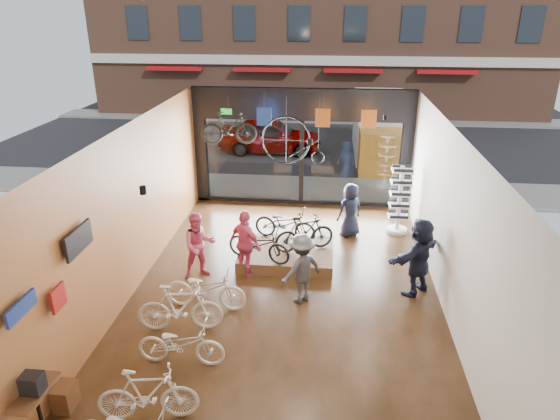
# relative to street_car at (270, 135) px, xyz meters

# --- Properties ---
(ground_plane) EXTENTS (7.00, 12.00, 0.04)m
(ground_plane) POSITION_rel_street_car_xyz_m (1.76, -12.00, -0.79)
(ground_plane) COLOR black
(ground_plane) RESTS_ON ground
(ceiling) EXTENTS (7.00, 12.00, 0.04)m
(ceiling) POSITION_rel_street_car_xyz_m (1.76, -12.00, 3.05)
(ceiling) COLOR black
(ceiling) RESTS_ON ground
(wall_left) EXTENTS (0.04, 12.00, 3.80)m
(wall_left) POSITION_rel_street_car_xyz_m (-1.76, -12.00, 1.13)
(wall_left) COLOR #B36234
(wall_left) RESTS_ON ground
(wall_right) EXTENTS (0.04, 12.00, 3.80)m
(wall_right) POSITION_rel_street_car_xyz_m (5.28, -12.00, 1.13)
(wall_right) COLOR beige
(wall_right) RESTS_ON ground
(storefront) EXTENTS (7.00, 0.26, 3.80)m
(storefront) POSITION_rel_street_car_xyz_m (1.76, -6.00, 1.13)
(storefront) COLOR black
(storefront) RESTS_ON ground
(exit_sign) EXTENTS (0.35, 0.06, 0.18)m
(exit_sign) POSITION_rel_street_car_xyz_m (-0.64, -6.12, 2.28)
(exit_sign) COLOR #198C26
(exit_sign) RESTS_ON storefront
(street_road) EXTENTS (30.00, 18.00, 0.02)m
(street_road) POSITION_rel_street_car_xyz_m (1.76, 3.00, -0.78)
(street_road) COLOR black
(street_road) RESTS_ON ground
(sidewalk_near) EXTENTS (30.00, 2.40, 0.12)m
(sidewalk_near) POSITION_rel_street_car_xyz_m (1.76, -4.80, -0.71)
(sidewalk_near) COLOR slate
(sidewalk_near) RESTS_ON ground
(sidewalk_far) EXTENTS (30.00, 2.00, 0.12)m
(sidewalk_far) POSITION_rel_street_car_xyz_m (1.76, 7.00, -0.71)
(sidewalk_far) COLOR slate
(sidewalk_far) RESTS_ON ground
(street_car) EXTENTS (4.50, 1.81, 1.53)m
(street_car) POSITION_rel_street_car_xyz_m (0.00, 0.00, 0.00)
(street_car) COLOR gray
(street_car) RESTS_ON street_road
(box_truck) EXTENTS (2.19, 6.56, 2.58)m
(box_truck) POSITION_rel_street_car_xyz_m (4.82, -1.00, 0.52)
(box_truck) COLOR silver
(box_truck) RESTS_ON street_road
(floor_bike_1) EXTENTS (1.67, 0.73, 0.97)m
(floor_bike_1) POSITION_rel_street_car_xyz_m (-0.06, -15.70, -0.28)
(floor_bike_1) COLOR beige
(floor_bike_1) RESTS_ON ground_plane
(floor_bike_2) EXTENTS (1.63, 0.57, 0.86)m
(floor_bike_2) POSITION_rel_street_car_xyz_m (0.08, -14.32, -0.34)
(floor_bike_2) COLOR beige
(floor_bike_2) RESTS_ON ground_plane
(floor_bike_3) EXTENTS (1.79, 0.72, 1.04)m
(floor_bike_3) POSITION_rel_street_car_xyz_m (-0.23, -13.32, -0.25)
(floor_bike_3) COLOR beige
(floor_bike_3) RESTS_ON ground_plane
(floor_bike_4) EXTENTS (1.85, 0.75, 0.95)m
(floor_bike_4) POSITION_rel_street_car_xyz_m (0.09, -12.48, -0.29)
(floor_bike_4) COLOR beige
(floor_bike_4) RESTS_ON ground_plane
(display_platform) EXTENTS (2.40, 1.80, 0.30)m
(display_platform) POSITION_rel_street_car_xyz_m (1.64, -10.09, -0.62)
(display_platform) COLOR #462818
(display_platform) RESTS_ON ground_plane
(display_bike_left) EXTENTS (1.76, 1.08, 0.87)m
(display_bike_left) POSITION_rel_street_car_xyz_m (1.01, -10.72, -0.03)
(display_bike_left) COLOR black
(display_bike_left) RESTS_ON display_platform
(display_bike_mid) EXTENTS (1.64, 1.07, 0.96)m
(display_bike_mid) POSITION_rel_street_car_xyz_m (2.10, -10.08, 0.01)
(display_bike_mid) COLOR black
(display_bike_mid) RESTS_ON display_platform
(display_bike_right) EXTENTS (1.81, 1.02, 0.90)m
(display_bike_right) POSITION_rel_street_car_xyz_m (1.55, -9.47, -0.02)
(display_bike_right) COLOR black
(display_bike_right) RESTS_ON display_platform
(customer_1) EXTENTS (0.99, 0.91, 1.65)m
(customer_1) POSITION_rel_street_car_xyz_m (-0.38, -11.11, 0.06)
(customer_1) COLOR #CC4C72
(customer_1) RESTS_ON ground_plane
(customer_2) EXTENTS (1.03, 0.92, 1.68)m
(customer_2) POSITION_rel_street_car_xyz_m (0.73, -10.95, 0.07)
(customer_2) COLOR #CC4C72
(customer_2) RESTS_ON ground_plane
(customer_3) EXTENTS (1.19, 1.16, 1.63)m
(customer_3) POSITION_rel_street_car_xyz_m (2.14, -11.99, 0.05)
(customer_3) COLOR #3F3F44
(customer_3) RESTS_ON ground_plane
(customer_4) EXTENTS (0.92, 0.85, 1.58)m
(customer_4) POSITION_rel_street_car_xyz_m (3.30, -8.44, 0.02)
(customer_4) COLOR #161C33
(customer_4) RESTS_ON ground_plane
(customer_5) EXTENTS (1.55, 1.64, 1.84)m
(customer_5) POSITION_rel_street_car_xyz_m (4.76, -11.35, 0.16)
(customer_5) COLOR #161C33
(customer_5) RESTS_ON ground_plane
(sunglasses_rack) EXTENTS (0.70, 0.63, 2.01)m
(sunglasses_rack) POSITION_rel_street_car_xyz_m (4.71, -8.02, 0.24)
(sunglasses_rack) COLOR white
(sunglasses_rack) RESTS_ON ground_plane
(wall_merch) EXTENTS (0.40, 2.40, 2.60)m
(wall_merch) POSITION_rel_street_car_xyz_m (-1.62, -15.50, 0.53)
(wall_merch) COLOR navy
(wall_merch) RESTS_ON wall_left
(penny_farthing) EXTENTS (1.77, 0.06, 1.41)m
(penny_farthing) POSITION_rel_street_car_xyz_m (1.69, -7.58, 1.73)
(penny_farthing) COLOR black
(penny_farthing) RESTS_ON ceiling
(hung_bike) EXTENTS (1.63, 0.65, 0.95)m
(hung_bike) POSITION_rel_street_car_xyz_m (-0.23, -7.80, 2.16)
(hung_bike) COLOR black
(hung_bike) RESTS_ON ceiling
(jersey_left) EXTENTS (0.45, 0.03, 0.55)m
(jersey_left) POSITION_rel_street_car_xyz_m (0.65, -6.80, 2.28)
(jersey_left) COLOR #1E3F99
(jersey_left) RESTS_ON ceiling
(jersey_mid) EXTENTS (0.45, 0.03, 0.55)m
(jersey_mid) POSITION_rel_street_car_xyz_m (2.42, -6.80, 2.28)
(jersey_mid) COLOR #CC5919
(jersey_mid) RESTS_ON ceiling
(jersey_right) EXTENTS (0.45, 0.03, 0.55)m
(jersey_right) POSITION_rel_street_car_xyz_m (3.77, -6.80, 2.28)
(jersey_right) COLOR #CC5919
(jersey_right) RESTS_ON ceiling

